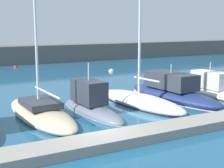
{
  "coord_description": "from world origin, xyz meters",
  "views": [
    {
      "loc": [
        -7.29,
        -14.75,
        5.7
      ],
      "look_at": [
        3.64,
        5.2,
        1.71
      ],
      "focal_mm": 53.52,
      "sensor_mm": 36.0,
      "label": 1
    }
  ],
  "objects": [
    {
      "name": "dock_pier",
      "position": [
        0.0,
        -1.23,
        0.25
      ],
      "size": [
        30.73,
        1.77,
        0.49
      ],
      "primitive_type": "cube",
      "color": "gray",
      "rests_on": "ground_plane"
    },
    {
      "name": "mooring_buoy_red",
      "position": [
        3.05,
        31.88,
        0.0
      ],
      "size": [
        0.5,
        0.5,
        0.5
      ],
      "primitive_type": "sphere",
      "color": "red",
      "rests_on": "ground_plane"
    },
    {
      "name": "mooring_buoy_white",
      "position": [
        12.62,
        21.78,
        0.0
      ],
      "size": [
        0.66,
        0.66,
        0.66
      ],
      "primitive_type": "sphere",
      "color": "white",
      "rests_on": "ground_plane"
    },
    {
      "name": "motorboat_navy_seventh",
      "position": [
        9.25,
        5.56,
        0.59
      ],
      "size": [
        3.46,
        9.99,
        2.94
      ],
      "rotation": [
        0.0,
        0.0,
        1.63
      ],
      "color": "navy",
      "rests_on": "ground_plane"
    },
    {
      "name": "ground_plane",
      "position": [
        0.0,
        0.0,
        0.0
      ],
      "size": [
        120.0,
        120.0,
        0.0
      ],
      "primitive_type": "plane",
      "color": "#1E567A"
    },
    {
      "name": "motorboat_slate_fifth",
      "position": [
        1.85,
        4.84,
        0.48
      ],
      "size": [
        2.22,
        7.51,
        3.72
      ],
      "rotation": [
        0.0,
        0.0,
        1.62
      ],
      "color": "slate",
      "rests_on": "ground_plane"
    },
    {
      "name": "sailboat_white_sixth",
      "position": [
        5.88,
        4.99,
        0.38
      ],
      "size": [
        3.42,
        9.05,
        16.9
      ],
      "rotation": [
        0.0,
        0.0,
        1.69
      ],
      "color": "white",
      "rests_on": "ground_plane"
    },
    {
      "name": "motorboat_ivory_eighth",
      "position": [
        12.85,
        4.71,
        0.54
      ],
      "size": [
        2.33,
        7.44,
        3.0
      ],
      "rotation": [
        0.0,
        0.0,
        1.62
      ],
      "color": "silver",
      "rests_on": "ground_plane"
    },
    {
      "name": "sailboat_sand_fourth",
      "position": [
        -1.44,
        5.36,
        0.4
      ],
      "size": [
        3.12,
        9.61,
        18.68
      ],
      "rotation": [
        0.0,
        0.0,
        1.61
      ],
      "color": "beige",
      "rests_on": "ground_plane"
    }
  ]
}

